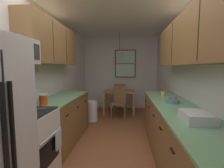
{
  "coord_description": "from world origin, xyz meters",
  "views": [
    {
      "loc": [
        0.28,
        -2.23,
        1.46
      ],
      "look_at": [
        -0.09,
        1.49,
        1.08
      ],
      "focal_mm": 25.88,
      "sensor_mm": 36.0,
      "label": 1
    }
  ],
  "objects_px": {
    "dining_chair_far": "(120,95)",
    "microwave_over_range": "(12,50)",
    "stove_range": "(26,147)",
    "dining_table": "(119,94)",
    "dish_rack": "(197,117)",
    "table_serving_bowl": "(117,90)",
    "dining_chair_near": "(119,101)",
    "mug_by_coffeemaker": "(163,94)",
    "storage_canister": "(43,99)",
    "trash_bin": "(92,111)",
    "fruit_bowl": "(173,101)"
  },
  "relations": [
    {
      "from": "dining_chair_far",
      "to": "microwave_over_range",
      "type": "bearing_deg",
      "value": -105.89
    },
    {
      "from": "stove_range",
      "to": "dining_table",
      "type": "xyz_separation_m",
      "value": [
        1.0,
        3.3,
        0.14
      ]
    },
    {
      "from": "dish_rack",
      "to": "table_serving_bowl",
      "type": "xyz_separation_m",
      "value": [
        -1.06,
        3.4,
        -0.19
      ]
    },
    {
      "from": "microwave_over_range",
      "to": "dining_chair_near",
      "type": "relative_size",
      "value": 0.69
    },
    {
      "from": "dining_chair_far",
      "to": "dish_rack",
      "type": "height_order",
      "value": "dish_rack"
    },
    {
      "from": "microwave_over_range",
      "to": "mug_by_coffeemaker",
      "type": "bearing_deg",
      "value": 34.83
    },
    {
      "from": "mug_by_coffeemaker",
      "to": "table_serving_bowl",
      "type": "height_order",
      "value": "mug_by_coffeemaker"
    },
    {
      "from": "microwave_over_range",
      "to": "mug_by_coffeemaker",
      "type": "xyz_separation_m",
      "value": [
        2.09,
        1.45,
        -0.72
      ]
    },
    {
      "from": "storage_canister",
      "to": "mug_by_coffeemaker",
      "type": "bearing_deg",
      "value": 26.41
    },
    {
      "from": "microwave_over_range",
      "to": "storage_canister",
      "type": "distance_m",
      "value": 0.84
    },
    {
      "from": "trash_bin",
      "to": "table_serving_bowl",
      "type": "bearing_deg",
      "value": 53.17
    },
    {
      "from": "trash_bin",
      "to": "mug_by_coffeemaker",
      "type": "distance_m",
      "value": 2.06
    },
    {
      "from": "microwave_over_range",
      "to": "trash_bin",
      "type": "relative_size",
      "value": 1.14
    },
    {
      "from": "stove_range",
      "to": "mug_by_coffeemaker",
      "type": "bearing_deg",
      "value": 36.34
    },
    {
      "from": "stove_range",
      "to": "dining_chair_far",
      "type": "relative_size",
      "value": 1.22
    },
    {
      "from": "storage_canister",
      "to": "mug_by_coffeemaker",
      "type": "xyz_separation_m",
      "value": [
        1.98,
        0.98,
        -0.04
      ]
    },
    {
      "from": "dining_chair_far",
      "to": "fruit_bowl",
      "type": "height_order",
      "value": "fruit_bowl"
    },
    {
      "from": "stove_range",
      "to": "fruit_bowl",
      "type": "distance_m",
      "value": 2.19
    },
    {
      "from": "microwave_over_range",
      "to": "fruit_bowl",
      "type": "distance_m",
      "value": 2.36
    },
    {
      "from": "stove_range",
      "to": "storage_canister",
      "type": "relative_size",
      "value": 6.73
    },
    {
      "from": "dining_table",
      "to": "table_serving_bowl",
      "type": "distance_m",
      "value": 0.16
    },
    {
      "from": "dining_chair_near",
      "to": "trash_bin",
      "type": "height_order",
      "value": "dining_chair_near"
    },
    {
      "from": "dining_table",
      "to": "dish_rack",
      "type": "bearing_deg",
      "value": -73.71
    },
    {
      "from": "trash_bin",
      "to": "fruit_bowl",
      "type": "relative_size",
      "value": 2.49
    },
    {
      "from": "dining_chair_far",
      "to": "table_serving_bowl",
      "type": "bearing_deg",
      "value": -95.56
    },
    {
      "from": "storage_canister",
      "to": "stove_range",
      "type": "bearing_deg",
      "value": -89.32
    },
    {
      "from": "trash_bin",
      "to": "microwave_over_range",
      "type": "bearing_deg",
      "value": -99.46
    },
    {
      "from": "microwave_over_range",
      "to": "dining_chair_far",
      "type": "xyz_separation_m",
      "value": [
        1.1,
        3.86,
        -1.17
      ]
    },
    {
      "from": "table_serving_bowl",
      "to": "trash_bin",
      "type": "bearing_deg",
      "value": -126.83
    },
    {
      "from": "storage_canister",
      "to": "dish_rack",
      "type": "distance_m",
      "value": 2.08
    },
    {
      "from": "dining_chair_near",
      "to": "fruit_bowl",
      "type": "height_order",
      "value": "fruit_bowl"
    },
    {
      "from": "dining_table",
      "to": "trash_bin",
      "type": "bearing_deg",
      "value": -129.39
    },
    {
      "from": "microwave_over_range",
      "to": "dining_chair_near",
      "type": "bearing_deg",
      "value": 67.42
    },
    {
      "from": "dining_table",
      "to": "dish_rack",
      "type": "xyz_separation_m",
      "value": [
        1.0,
        -3.41,
        0.34
      ]
    },
    {
      "from": "dining_chair_near",
      "to": "dining_chair_far",
      "type": "distance_m",
      "value": 1.12
    },
    {
      "from": "dining_table",
      "to": "trash_bin",
      "type": "xyz_separation_m",
      "value": [
        -0.7,
        -0.85,
        -0.33
      ]
    },
    {
      "from": "table_serving_bowl",
      "to": "stove_range",
      "type": "bearing_deg",
      "value": -105.77
    },
    {
      "from": "dining_chair_far",
      "to": "table_serving_bowl",
      "type": "xyz_separation_m",
      "value": [
        -0.05,
        -0.56,
        0.26
      ]
    },
    {
      "from": "trash_bin",
      "to": "storage_canister",
      "type": "bearing_deg",
      "value": -98.62
    },
    {
      "from": "dining_chair_far",
      "to": "table_serving_bowl",
      "type": "distance_m",
      "value": 0.62
    },
    {
      "from": "dining_chair_far",
      "to": "fruit_bowl",
      "type": "relative_size",
      "value": 4.07
    },
    {
      "from": "mug_by_coffeemaker",
      "to": "fruit_bowl",
      "type": "height_order",
      "value": "fruit_bowl"
    },
    {
      "from": "trash_bin",
      "to": "mug_by_coffeemaker",
      "type": "relative_size",
      "value": 5.01
    },
    {
      "from": "dining_table",
      "to": "dining_chair_far",
      "type": "distance_m",
      "value": 0.57
    },
    {
      "from": "stove_range",
      "to": "microwave_over_range",
      "type": "bearing_deg",
      "value": 179.97
    },
    {
      "from": "dining_chair_far",
      "to": "storage_canister",
      "type": "xyz_separation_m",
      "value": [
        -0.99,
        -3.39,
        0.48
      ]
    },
    {
      "from": "table_serving_bowl",
      "to": "fruit_bowl",
      "type": "bearing_deg",
      "value": -67.06
    },
    {
      "from": "dining_table",
      "to": "table_serving_bowl",
      "type": "height_order",
      "value": "table_serving_bowl"
    },
    {
      "from": "dining_table",
      "to": "dining_chair_near",
      "type": "height_order",
      "value": "dining_chair_near"
    },
    {
      "from": "dining_table",
      "to": "mug_by_coffeemaker",
      "type": "distance_m",
      "value": 2.12
    }
  ]
}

